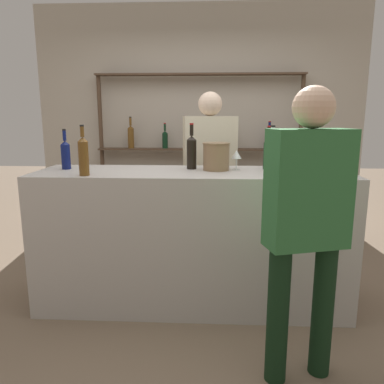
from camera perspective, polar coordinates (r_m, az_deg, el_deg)
name	(u,v)px	position (r m, az deg, el deg)	size (l,w,h in m)	color
ground_plane	(192,301)	(3.21, 0.00, -16.27)	(16.00, 16.00, 0.00)	#7A6651
bar_counter	(192,239)	(2.99, 0.00, -7.10)	(2.40, 0.68, 1.08)	#B7B2AD
back_wall	(200,123)	(4.77, 1.21, 10.44)	(4.00, 0.12, 2.80)	#B2A899
back_shelf	(199,131)	(4.59, 1.12, 9.35)	(2.48, 0.18, 1.98)	#4C3828
counter_bottle_0	(192,151)	(2.98, -0.06, 6.23)	(0.08, 0.08, 0.36)	black
counter_bottle_1	(272,155)	(2.87, 12.07, 5.58)	(0.09, 0.09, 0.35)	silver
counter_bottle_2	(83,155)	(2.75, -16.21, 5.38)	(0.07, 0.07, 0.36)	brown
counter_bottle_3	(66,154)	(3.13, -18.70, 5.52)	(0.07, 0.07, 0.32)	#0F1956
counter_bottle_4	(268,153)	(3.03, 11.56, 5.92)	(0.08, 0.08, 0.34)	black
wine_glass	(236,155)	(2.95, 6.78, 5.62)	(0.08, 0.08, 0.15)	silver
ice_bucket	(216,156)	(2.92, 3.71, 5.43)	(0.21, 0.21, 0.21)	#846647
server_behind_counter	(210,168)	(3.63, 2.69, 3.66)	(0.53, 0.30, 1.72)	#575347
customer_right	(307,216)	(2.10, 17.08, -3.54)	(0.47, 0.30, 1.65)	black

